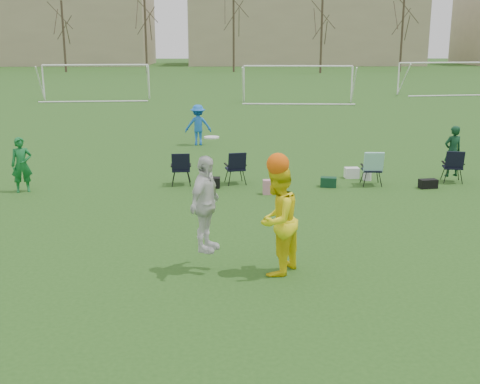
{
  "coord_description": "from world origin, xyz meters",
  "views": [
    {
      "loc": [
        -0.67,
        -9.14,
        4.12
      ],
      "look_at": [
        -0.46,
        2.16,
        1.25
      ],
      "focal_mm": 45.0,
      "sensor_mm": 36.0,
      "label": 1
    }
  ],
  "objects_px": {
    "center_contest": "(253,213)",
    "goal_mid": "(298,73)",
    "fielder_blue": "(198,125)",
    "goal_right": "(444,69)",
    "fielder_green_near": "(22,165)",
    "goal_left": "(96,72)"
  },
  "relations": [
    {
      "from": "center_contest",
      "to": "goal_mid",
      "type": "distance_m",
      "value": 31.16
    },
    {
      "from": "fielder_blue",
      "to": "center_contest",
      "type": "distance_m",
      "value": 13.81
    },
    {
      "from": "fielder_blue",
      "to": "goal_right",
      "type": "relative_size",
      "value": 0.22
    },
    {
      "from": "fielder_blue",
      "to": "goal_right",
      "type": "xyz_separation_m",
      "value": [
        17.9,
        23.16,
        1.12
      ]
    },
    {
      "from": "fielder_green_near",
      "to": "fielder_blue",
      "type": "xyz_separation_m",
      "value": [
        4.5,
        7.6,
        0.04
      ]
    },
    {
      "from": "fielder_green_near",
      "to": "goal_left",
      "type": "bearing_deg",
      "value": 78.05
    },
    {
      "from": "goal_mid",
      "to": "goal_right",
      "type": "height_order",
      "value": "same"
    },
    {
      "from": "goal_left",
      "to": "goal_right",
      "type": "xyz_separation_m",
      "value": [
        26.0,
        4.0,
        0.0
      ]
    },
    {
      "from": "fielder_green_near",
      "to": "center_contest",
      "type": "bearing_deg",
      "value": -64.36
    },
    {
      "from": "fielder_green_near",
      "to": "goal_mid",
      "type": "xyz_separation_m",
      "value": [
        10.4,
        24.76,
        1.16
      ]
    },
    {
      "from": "fielder_green_near",
      "to": "goal_left",
      "type": "distance_m",
      "value": 27.03
    },
    {
      "from": "goal_mid",
      "to": "goal_right",
      "type": "bearing_deg",
      "value": 30.57
    },
    {
      "from": "fielder_green_near",
      "to": "goal_left",
      "type": "height_order",
      "value": "goal_left"
    },
    {
      "from": "center_contest",
      "to": "goal_right",
      "type": "distance_m",
      "value": 40.29
    },
    {
      "from": "center_contest",
      "to": "goal_left",
      "type": "xyz_separation_m",
      "value": [
        -9.75,
        32.86,
        0.81
      ]
    },
    {
      "from": "goal_left",
      "to": "fielder_blue",
      "type": "bearing_deg",
      "value": -72.09
    },
    {
      "from": "goal_mid",
      "to": "fielder_blue",
      "type": "bearing_deg",
      "value": -104.99
    },
    {
      "from": "goal_right",
      "to": "goal_mid",
      "type": "bearing_deg",
      "value": -161.43
    },
    {
      "from": "center_contest",
      "to": "goal_mid",
      "type": "xyz_separation_m",
      "value": [
        4.25,
        30.86,
        0.81
      ]
    },
    {
      "from": "goal_left",
      "to": "goal_mid",
      "type": "xyz_separation_m",
      "value": [
        14.0,
        -2.0,
        0.0
      ]
    },
    {
      "from": "fielder_green_near",
      "to": "goal_mid",
      "type": "distance_m",
      "value": 26.88
    },
    {
      "from": "goal_mid",
      "to": "goal_right",
      "type": "relative_size",
      "value": 1.01
    }
  ]
}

